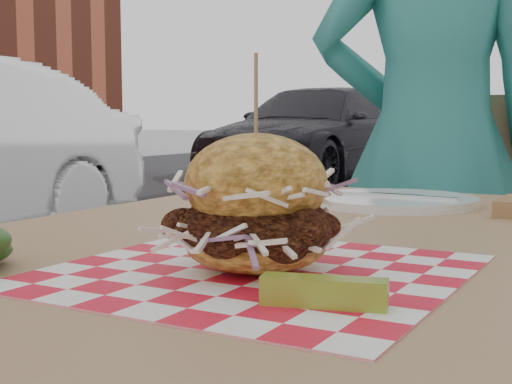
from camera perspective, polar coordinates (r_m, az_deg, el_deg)
diner at (r=1.83m, az=13.87°, el=3.58°), size 0.70×0.59×1.64m
car_dark at (r=10.16m, az=4.93°, el=4.68°), size 2.00×4.61×1.32m
patio_table at (r=0.87m, az=3.35°, el=-8.70°), size 0.80×1.20×0.75m
patio_chair at (r=1.88m, az=16.65°, el=-4.69°), size 0.53×0.53×0.95m
paper_liner at (r=0.66m, az=0.00°, el=-6.36°), size 0.36×0.36×0.00m
sandwich at (r=0.65m, az=-0.00°, el=-1.55°), size 0.17×0.17×0.20m
pickle_spear at (r=0.54m, az=5.46°, el=-7.96°), size 0.10×0.05×0.02m
place_setting at (r=1.19m, az=11.01°, el=-0.68°), size 0.27×0.27×0.02m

